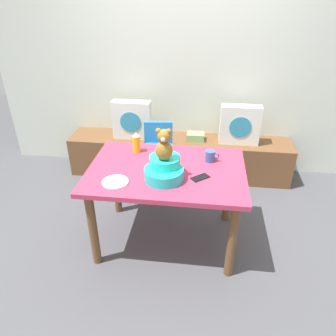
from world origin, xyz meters
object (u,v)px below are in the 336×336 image
object	(u,v)px
dining_table	(167,180)
highchair	(158,150)
ketchup_bottle	(136,143)
coffee_mug	(210,156)
book_stack	(195,137)
pillow_floral_left	(132,120)
infant_seat_teal	(164,170)
dinner_plate_near	(115,182)
teddy_bear	(164,145)
pillow_floral_right	(240,125)
cell_phone	(200,178)

from	to	relation	value
dining_table	highchair	distance (m)	0.79
ketchup_bottle	coffee_mug	bearing A→B (deg)	-8.67
book_stack	coffee_mug	distance (m)	1.07
pillow_floral_left	coffee_mug	distance (m)	1.35
highchair	infant_seat_teal	distance (m)	0.96
dinner_plate_near	infant_seat_teal	bearing A→B (deg)	18.22
infant_seat_teal	ketchup_bottle	bearing A→B (deg)	126.02
infant_seat_teal	teddy_bear	size ratio (longest dim) A/B	1.32
ketchup_bottle	coffee_mug	size ratio (longest dim) A/B	1.54
book_stack	dinner_plate_near	bearing A→B (deg)	-110.59
teddy_bear	dinner_plate_near	bearing A→B (deg)	-161.86
infant_seat_teal	dinner_plate_near	size ratio (longest dim) A/B	1.65
infant_seat_teal	teddy_bear	world-z (taller)	teddy_bear
pillow_floral_right	dinner_plate_near	world-z (taller)	pillow_floral_right
pillow_floral_right	book_stack	size ratio (longest dim) A/B	2.20
book_stack	dinner_plate_near	distance (m)	1.57
dining_table	infant_seat_teal	bearing A→B (deg)	-91.26
pillow_floral_right	cell_phone	xyz separation A→B (m)	(-0.40, -1.28, 0.06)
dining_table	ketchup_bottle	distance (m)	0.45
pillow_floral_right	pillow_floral_left	bearing A→B (deg)	180.00
coffee_mug	cell_phone	distance (m)	0.30
dining_table	teddy_bear	size ratio (longest dim) A/B	5.08
dining_table	cell_phone	size ratio (longest dim) A/B	8.81
ketchup_bottle	coffee_mug	world-z (taller)	ketchup_bottle
pillow_floral_right	teddy_bear	world-z (taller)	teddy_bear
dining_table	cell_phone	distance (m)	0.32
dinner_plate_near	ketchup_bottle	bearing A→B (deg)	84.21
ketchup_bottle	pillow_floral_right	bearing A→B (deg)	42.61
dinner_plate_near	cell_phone	bearing A→B (deg)	12.93
infant_seat_teal	dining_table	bearing A→B (deg)	88.74
book_stack	pillow_floral_right	bearing A→B (deg)	-2.46
dining_table	highchair	xyz separation A→B (m)	(-0.19, 0.76, -0.11)
dining_table	book_stack	bearing A→B (deg)	81.05
teddy_bear	cell_phone	xyz separation A→B (m)	(0.28, 0.03, -0.27)
dining_table	teddy_bear	distance (m)	0.41
book_stack	pillow_floral_left	bearing A→B (deg)	-178.38
dining_table	cell_phone	bearing A→B (deg)	-21.64
dining_table	infant_seat_teal	xyz separation A→B (m)	(-0.00, -0.14, 0.18)
dining_table	coffee_mug	bearing A→B (deg)	26.52
dining_table	infant_seat_teal	world-z (taller)	infant_seat_teal
pillow_floral_left	pillow_floral_right	distance (m)	1.23
pillow_floral_left	infant_seat_teal	world-z (taller)	same
pillow_floral_left	teddy_bear	distance (m)	1.46
book_stack	infant_seat_teal	bearing A→B (deg)	-98.16
ketchup_bottle	coffee_mug	xyz separation A→B (m)	(0.65, -0.10, -0.04)
dining_table	teddy_bear	world-z (taller)	teddy_bear
book_stack	highchair	size ratio (longest dim) A/B	0.25
infant_seat_teal	teddy_bear	xyz separation A→B (m)	(0.00, -0.00, 0.21)
teddy_bear	pillow_floral_right	bearing A→B (deg)	62.66
book_stack	highchair	xyz separation A→B (m)	(-0.37, -0.44, 0.02)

